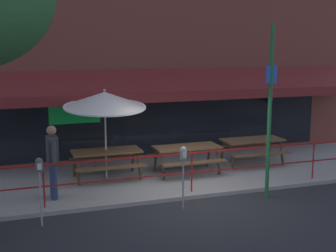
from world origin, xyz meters
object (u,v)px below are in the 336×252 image
picnic_table_left (107,156)px  parking_meter_near (39,171)px  pedestrian_walking (53,158)px  picnic_table_right (252,144)px  parking_meter_far (183,159)px  street_sign_pole (270,111)px  picnic_table_centre (187,152)px  patio_umbrella_left (105,100)px

picnic_table_left → parking_meter_near: parking_meter_near is taller
parking_meter_near → pedestrian_walking: bearing=74.7°
picnic_table_right → picnic_table_left: bearing=-179.2°
parking_meter_far → street_sign_pole: (2.15, 0.06, 0.95)m
pedestrian_walking → picnic_table_right: bearing=12.2°
picnic_table_left → street_sign_pole: (3.33, -2.51, 1.39)m
parking_meter_far → street_sign_pole: size_ratio=0.35×
picnic_table_centre → patio_umbrella_left: 2.65m
picnic_table_right → patio_umbrella_left: patio_umbrella_left is taller
parking_meter_far → picnic_table_right: bearing=39.7°
picnic_table_centre → parking_meter_near: 4.70m
patio_umbrella_left → street_sign_pole: bearing=-37.8°
picnic_table_left → picnic_table_centre: (2.18, -0.23, 0.00)m
pedestrian_walking → street_sign_pole: 5.10m
picnic_table_centre → pedestrian_walking: bearing=-165.0°
patio_umbrella_left → parking_meter_far: bearing=-65.9°
picnic_table_left → parking_meter_near: size_ratio=1.27×
picnic_table_centre → pedestrian_walking: 3.81m
picnic_table_centre → street_sign_pole: size_ratio=0.44×
parking_meter_near → street_sign_pole: 5.28m
parking_meter_far → street_sign_pole: bearing=1.6°
picnic_table_left → picnic_table_right: bearing=0.8°
parking_meter_near → parking_meter_far: 3.04m
picnic_table_centre → pedestrian_walking: (-3.66, -0.98, 0.35)m
picnic_table_centre → street_sign_pole: 2.91m
patio_umbrella_left → pedestrian_walking: 2.26m
patio_umbrella_left → picnic_table_centre: bearing=-7.7°
patio_umbrella_left → street_sign_pole: 4.22m
picnic_table_right → street_sign_pole: 3.10m
parking_meter_far → street_sign_pole: 2.35m
picnic_table_centre → picnic_table_left: bearing=174.1°
parking_meter_far → picnic_table_centre: bearing=67.0°
picnic_table_left → parking_meter_near: bearing=-125.7°
patio_umbrella_left → parking_meter_near: 3.40m
picnic_table_right → parking_meter_far: parking_meter_far is taller
picnic_table_centre → parking_meter_far: 2.59m
picnic_table_left → picnic_table_centre: bearing=-5.9°
parking_meter_far → picnic_table_left: bearing=114.7°
picnic_table_left → pedestrian_walking: 1.94m
patio_umbrella_left → parking_meter_far: patio_umbrella_left is taller
pedestrian_walking → patio_umbrella_left: bearing=40.6°
patio_umbrella_left → pedestrian_walking: bearing=-139.4°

